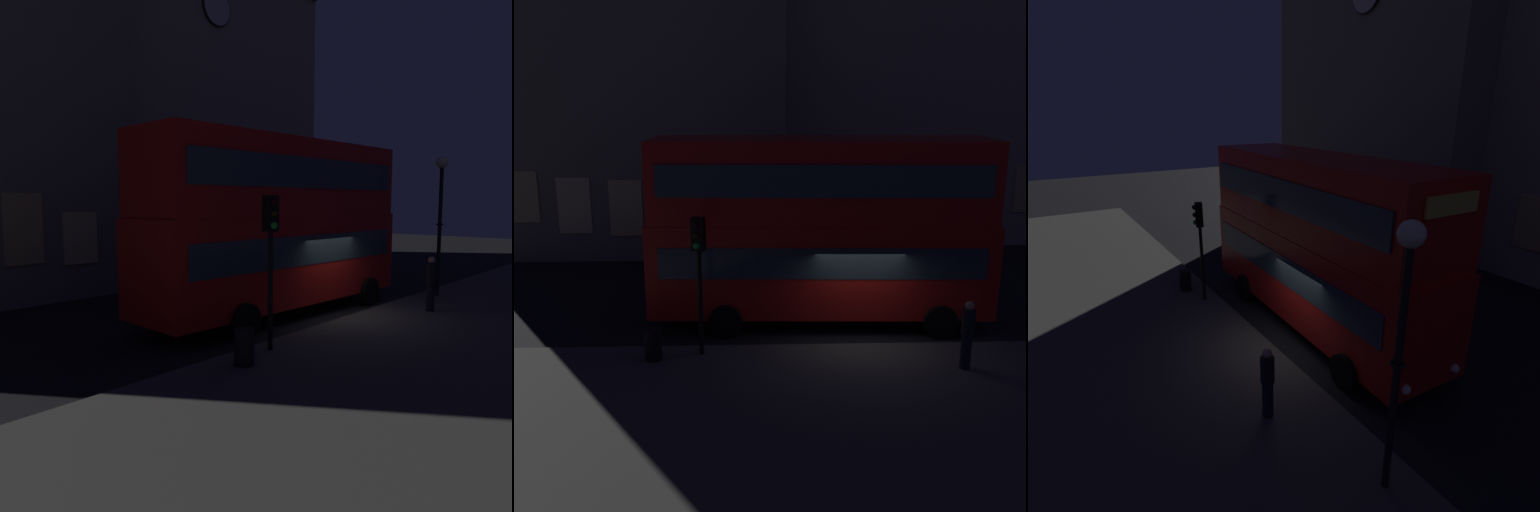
% 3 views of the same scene
% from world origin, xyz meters
% --- Properties ---
extents(ground_plane, '(80.00, 80.00, 0.00)m').
position_xyz_m(ground_plane, '(0.00, 0.00, 0.00)').
color(ground_plane, black).
extents(sidewalk_slab, '(44.00, 7.82, 0.12)m').
position_xyz_m(sidewalk_slab, '(0.00, -4.45, 0.06)').
color(sidewalk_slab, '#4C4944').
rests_on(sidewalk_slab, ground).
extents(building_with_clock, '(12.96, 9.79, 17.60)m').
position_xyz_m(building_with_clock, '(-8.10, 13.41, 8.80)').
color(building_with_clock, gray).
rests_on(building_with_clock, ground).
extents(building_plain_facade, '(16.02, 7.89, 19.20)m').
position_xyz_m(building_plain_facade, '(5.91, 14.65, 9.60)').
color(building_plain_facade, tan).
rests_on(building_plain_facade, ground).
extents(double_decker_bus, '(10.24, 3.15, 5.58)m').
position_xyz_m(double_decker_bus, '(-0.99, 1.49, 3.08)').
color(double_decker_bus, red).
rests_on(double_decker_bus, ground).
extents(traffic_light_near_kerb, '(0.38, 0.40, 3.70)m').
position_xyz_m(traffic_light_near_kerb, '(-4.38, -1.11, 2.79)').
color(traffic_light_near_kerb, black).
rests_on(traffic_light_near_kerb, sidewalk_slab).
extents(pedestrian, '(0.33, 0.33, 1.79)m').
position_xyz_m(pedestrian, '(2.32, -2.20, 1.05)').
color(pedestrian, black).
rests_on(pedestrian, sidewalk_slab).
extents(litter_bin, '(0.45, 0.45, 0.80)m').
position_xyz_m(litter_bin, '(-5.61, -1.40, 0.52)').
color(litter_bin, black).
rests_on(litter_bin, sidewalk_slab).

